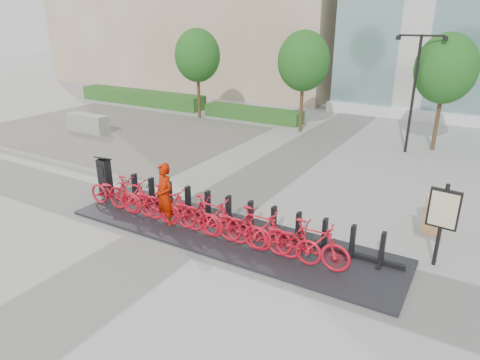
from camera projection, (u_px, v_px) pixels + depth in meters
The scene contains 26 objects.
ground at pixel (183, 229), 12.20m from camera, with size 120.00×120.00×0.00m, color #9B9B9B.
gravel_patch at pixel (114, 131), 22.56m from camera, with size 14.00×14.00×0.00m, color #5B5957.
curb at pixel (25, 155), 18.43m from camera, with size 14.00×0.25×0.15m, color gray.
hedge_a at pixel (141, 97), 29.53m from camera, with size 10.00×1.40×0.90m, color #194C18.
hedge_b at pixel (253, 114), 25.06m from camera, with size 6.00×1.20×0.70m, color #194C18.
tree_0 at pixel (197, 56), 24.36m from camera, with size 2.60×2.60×5.10m.
tree_1 at pixel (304, 61), 21.28m from camera, with size 2.60×2.60×5.10m.
tree_2 at pixel (446, 69), 18.20m from camera, with size 2.60×2.60×5.10m.
streetlamp at pixel (415, 81), 18.03m from camera, with size 2.00×0.20×5.00m.
dock_pad at pixel (227, 234), 11.81m from camera, with size 9.60×2.40×0.08m, color black.
dock_rail_posts at pixel (238, 213), 11.99m from camera, with size 8.02×0.50×0.85m, color black, non-canonical shape.
bike_0 at pixel (114, 192), 13.17m from camera, with size 0.69×1.98×1.04m, color red.
bike_1 at pixel (131, 195), 12.81m from camera, with size 0.54×1.92×1.15m, color red.
bike_2 at pixel (150, 202), 12.49m from camera, with size 0.69×1.98×1.04m, color red.
bike_3 at pixel (169, 205), 12.13m from camera, with size 0.54×1.92×1.15m, color red.
bike_4 at pixel (189, 213), 11.81m from camera, with size 0.69×1.98×1.04m, color red.
bike_5 at pixel (211, 217), 11.45m from camera, with size 0.54×1.92×1.15m, color red.
bike_6 at pixel (234, 225), 11.13m from camera, with size 0.69×1.98×1.04m, color red.
bike_7 at pixel (258, 229), 10.76m from camera, with size 0.54×1.92×1.15m, color red.
bike_8 at pixel (284, 238), 10.44m from camera, with size 0.69×1.98×1.04m, color red.
bike_9 at pixel (312, 244), 10.08m from camera, with size 0.54×1.92×1.15m, color red.
kiosk at pixel (105, 177), 14.04m from camera, with size 0.46×0.39×1.39m.
worker_red at pixel (165, 196), 12.04m from camera, with size 0.69×0.46×1.90m, color #991500.
construction_barrel at pixel (434, 215), 11.82m from camera, with size 0.57×0.57×1.09m, color orange.
jersey_barrier at pixel (88, 123), 22.24m from camera, with size 2.45×0.67×0.95m, color #A1A38B.
map_sign at pixel (443, 213), 9.95m from camera, with size 0.70×0.19×2.11m.
Camera 1 is at (6.92, -8.56, 5.67)m, focal length 32.00 mm.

